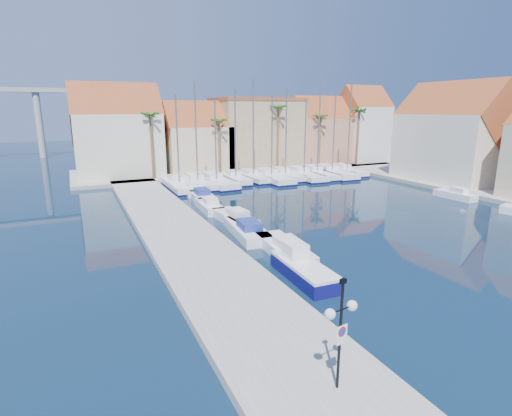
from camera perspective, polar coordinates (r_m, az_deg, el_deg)
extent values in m
plane|color=black|center=(24.75, 20.13, -11.45)|extent=(260.00, 260.00, 0.00)
cube|color=gray|center=(31.55, -10.03, -4.74)|extent=(6.00, 77.00, 0.50)
cube|color=gray|center=(69.47, -2.18, 5.73)|extent=(54.00, 16.00, 0.50)
cube|color=gray|center=(58.01, 32.49, 1.86)|extent=(12.00, 60.00, 0.50)
cylinder|color=black|center=(14.88, 11.91, -17.29)|extent=(0.11, 0.11, 4.26)
cylinder|color=black|center=(14.24, 11.34, -14.35)|extent=(0.53, 0.14, 0.05)
cylinder|color=black|center=(14.59, 12.85, -13.71)|extent=(0.53, 0.14, 0.05)
sphere|color=white|center=(14.07, 10.55, -14.68)|extent=(0.38, 0.38, 0.38)
sphere|color=white|center=(14.77, 13.58, -13.39)|extent=(0.38, 0.38, 0.38)
cube|color=black|center=(13.95, 12.33, -10.16)|extent=(0.25, 0.16, 0.17)
cube|color=white|center=(14.79, 12.12, -17.03)|extent=(0.53, 0.12, 0.53)
cylinder|color=red|center=(14.75, 12.20, -16.90)|extent=(0.36, 0.08, 0.36)
cylinder|color=#1933A5|center=(14.74, 12.24, -16.91)|extent=(0.25, 0.05, 0.26)
cube|color=white|center=(14.99, 12.04, -18.26)|extent=(0.43, 0.10, 0.15)
cube|color=#100E57|center=(25.16, 6.84, -9.15)|extent=(2.09, 5.76, 0.86)
cube|color=white|center=(24.96, 6.87, -8.05)|extent=(2.09, 5.76, 0.19)
cube|color=white|center=(25.70, 5.65, -6.10)|extent=(1.29, 1.56, 1.05)
cube|color=white|center=(29.09, 4.04, -5.88)|extent=(2.66, 6.81, 0.80)
cube|color=white|center=(28.28, 4.61, -4.97)|extent=(1.67, 2.44, 0.60)
cube|color=white|center=(33.35, -1.32, -3.21)|extent=(2.93, 7.18, 0.80)
cube|color=navy|center=(32.51, -0.96, -2.38)|extent=(1.80, 2.59, 0.60)
cube|color=white|center=(36.96, -3.09, -1.50)|extent=(2.48, 6.46, 0.80)
cube|color=white|center=(36.23, -2.66, -0.67)|extent=(1.58, 2.31, 0.60)
cube|color=white|center=(41.70, -6.72, 0.22)|extent=(2.04, 5.66, 0.80)
cube|color=white|center=(41.02, -6.54, 1.00)|extent=(1.34, 2.01, 0.60)
cube|color=white|center=(46.82, -7.88, 1.71)|extent=(2.48, 6.71, 0.80)
cube|color=navy|center=(46.05, -7.72, 2.40)|extent=(1.61, 2.39, 0.60)
cube|color=white|center=(50.42, -9.24, 2.55)|extent=(2.25, 5.98, 0.80)
cube|color=white|center=(49.72, -9.13, 3.21)|extent=(1.44, 2.14, 0.60)
cube|color=white|center=(55.54, -10.55, 3.55)|extent=(1.90, 5.42, 0.80)
cube|color=white|center=(54.91, -10.42, 4.18)|extent=(1.27, 1.92, 0.60)
cube|color=white|center=(52.28, 26.53, 1.65)|extent=(1.74, 4.95, 0.80)
cube|color=white|center=(51.87, 27.04, 2.29)|extent=(1.16, 1.75, 0.60)
cube|color=white|center=(53.43, -11.01, 3.23)|extent=(2.85, 10.84, 1.00)
cube|color=#0C103D|center=(53.49, -10.99, 2.89)|extent=(2.91, 10.90, 0.28)
cube|color=white|center=(54.33, -11.32, 4.25)|extent=(1.98, 3.26, 0.60)
cylinder|color=slate|center=(52.14, -11.17, 9.59)|extent=(0.20, 0.20, 10.96)
cube|color=white|center=(54.54, -8.46, 3.55)|extent=(2.66, 9.98, 1.00)
cube|color=#0C103D|center=(54.60, -8.45, 3.22)|extent=(2.72, 10.04, 0.28)
cube|color=white|center=(55.34, -8.79, 4.53)|extent=(1.84, 3.00, 0.60)
cylinder|color=slate|center=(53.26, -8.57, 10.67)|extent=(0.20, 0.20, 12.59)
cube|color=white|center=(55.12, -5.88, 3.74)|extent=(3.44, 11.06, 1.00)
cube|color=#0C103D|center=(55.18, -5.87, 3.41)|extent=(3.50, 11.12, 0.28)
cube|color=white|center=(55.99, -6.32, 4.72)|extent=(2.16, 3.38, 0.60)
cylinder|color=slate|center=(53.89, -5.81, 9.65)|extent=(0.20, 0.20, 10.45)
cube|color=white|center=(57.04, -3.04, 4.14)|extent=(2.60, 8.54, 1.00)
cube|color=#0C103D|center=(57.10, -3.03, 3.83)|extent=(2.66, 8.61, 0.28)
cube|color=white|center=(57.70, -3.32, 5.06)|extent=(1.66, 2.61, 0.60)
cylinder|color=slate|center=(55.90, -2.98, 10.59)|extent=(0.20, 0.20, 11.87)
cube|color=white|center=(58.12, -0.57, 4.35)|extent=(2.62, 8.44, 1.00)
cube|color=#0C103D|center=(58.17, -0.57, 4.04)|extent=(2.68, 8.51, 0.28)
cube|color=white|center=(58.72, -0.95, 5.24)|extent=(1.65, 2.58, 0.60)
cylinder|color=slate|center=(56.98, -0.40, 11.37)|extent=(0.20, 0.20, 13.26)
cube|color=white|center=(58.52, 1.99, 4.41)|extent=(3.19, 11.31, 1.00)
cube|color=#0C103D|center=(58.57, 1.99, 4.10)|extent=(3.25, 11.37, 0.28)
cube|color=white|center=(59.40, 1.54, 5.33)|extent=(2.13, 3.42, 0.60)
cylinder|color=slate|center=(57.31, 2.29, 10.24)|extent=(0.20, 0.20, 11.00)
cube|color=white|center=(60.08, 3.97, 4.63)|extent=(3.05, 9.35, 1.00)
cube|color=#0C103D|center=(60.13, 3.97, 4.33)|extent=(3.11, 9.42, 0.28)
cube|color=white|center=(60.72, 3.51, 5.50)|extent=(1.87, 2.87, 0.60)
cylinder|color=slate|center=(58.98, 4.33, 10.88)|extent=(0.20, 0.20, 12.15)
cube|color=white|center=(60.94, 6.63, 4.71)|extent=(3.61, 11.29, 1.00)
cube|color=#0C103D|center=(60.99, 6.62, 4.41)|extent=(3.67, 11.35, 0.28)
cube|color=white|center=(61.79, 6.18, 5.60)|extent=(2.24, 3.46, 0.60)
cylinder|color=slate|center=(59.80, 7.04, 10.02)|extent=(0.20, 0.20, 10.39)
cube|color=white|center=(62.62, 8.52, 4.90)|extent=(3.75, 11.20, 1.00)
cube|color=#0C103D|center=(62.67, 8.51, 4.61)|extent=(3.81, 11.26, 0.28)
cube|color=white|center=(63.46, 8.07, 5.76)|extent=(2.26, 3.45, 0.60)
cylinder|color=slate|center=(61.44, 9.00, 11.12)|extent=(0.20, 0.20, 12.68)
cube|color=white|center=(63.72, 10.54, 4.97)|extent=(3.67, 11.86, 1.00)
cube|color=#0C103D|center=(63.77, 10.52, 4.69)|extent=(3.74, 11.92, 0.28)
cube|color=white|center=(64.59, 10.02, 5.83)|extent=(2.32, 3.62, 0.60)
cylinder|color=slate|center=(62.58, 11.08, 10.43)|extent=(0.20, 0.20, 11.25)
cube|color=white|center=(65.69, 12.63, 5.14)|extent=(2.40, 8.91, 1.00)
cube|color=#0C103D|center=(65.74, 12.62, 4.86)|extent=(2.46, 8.97, 0.28)
cube|color=white|center=(66.27, 12.20, 5.93)|extent=(1.64, 2.68, 0.60)
cylinder|color=slate|center=(64.65, 13.23, 11.56)|extent=(0.20, 0.20, 13.79)
cube|color=beige|center=(63.04, -19.08, 8.47)|extent=(12.00, 9.00, 9.00)
cube|color=maroon|center=(62.82, -19.42, 12.55)|extent=(12.30, 9.00, 9.00)
cube|color=#CCB390|center=(65.43, -8.42, 8.38)|extent=(10.00, 8.00, 7.00)
cube|color=maroon|center=(65.19, -8.54, 11.44)|extent=(10.30, 8.00, 8.00)
cube|color=tan|center=(70.07, 0.08, 10.54)|extent=(14.00, 10.00, 11.00)
cube|color=maroon|center=(69.95, 0.08, 15.24)|extent=(14.20, 10.20, 0.50)
cube|color=tan|center=(75.14, 8.86, 9.46)|extent=(10.00, 8.00, 8.00)
cube|color=maroon|center=(74.94, 8.97, 12.51)|extent=(10.30, 8.00, 8.00)
cube|color=white|center=(79.60, 14.79, 10.14)|extent=(8.00, 8.00, 10.00)
cube|color=maroon|center=(79.46, 15.02, 13.74)|extent=(8.30, 8.00, 8.00)
cube|color=beige|center=(62.63, 26.19, 7.78)|extent=(9.00, 14.00, 9.00)
cube|color=maroon|center=(62.41, 26.64, 11.87)|extent=(9.00, 14.30, 9.00)
cylinder|color=brown|center=(58.66, -14.64, 8.42)|extent=(0.36, 0.36, 9.00)
sphere|color=#255317|center=(58.42, -14.90, 12.67)|extent=(2.60, 2.60, 2.60)
cylinder|color=brown|center=(61.26, -5.28, 8.56)|extent=(0.36, 0.36, 8.00)
sphere|color=#255317|center=(61.01, -5.36, 12.16)|extent=(2.60, 2.60, 2.60)
cylinder|color=brown|center=(65.18, 3.13, 9.81)|extent=(0.36, 0.36, 10.00)
sphere|color=#255317|center=(65.00, 3.19, 14.08)|extent=(2.60, 2.60, 2.60)
cylinder|color=brown|center=(69.32, 9.06, 9.29)|extent=(0.36, 0.36, 8.50)
sphere|color=#255317|center=(69.11, 9.20, 12.68)|extent=(2.60, 2.60, 2.60)
cylinder|color=brown|center=(74.00, 14.32, 9.71)|extent=(0.36, 0.36, 9.50)
sphere|color=#255317|center=(73.83, 14.54, 13.27)|extent=(2.60, 2.60, 2.60)
cylinder|color=#9E9E99|center=(97.72, -28.54, 10.45)|extent=(1.40, 1.40, 14.00)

